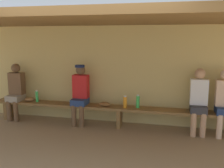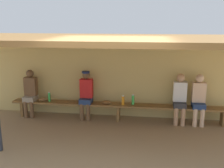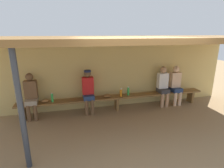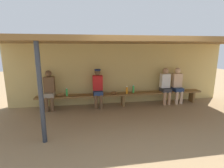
% 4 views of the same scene
% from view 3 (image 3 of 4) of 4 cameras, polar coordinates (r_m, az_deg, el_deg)
% --- Properties ---
extents(ground_plane, '(24.00, 24.00, 0.00)m').
position_cam_3_polar(ground_plane, '(4.61, 6.74, -15.71)').
color(ground_plane, '#937754').
extents(back_wall, '(8.00, 0.20, 2.20)m').
position_cam_3_polar(back_wall, '(5.98, 0.39, 3.33)').
color(back_wall, tan).
rests_on(back_wall, ground).
extents(dugout_roof, '(8.00, 2.80, 0.12)m').
position_cam_3_polar(dugout_roof, '(4.58, 4.55, 14.04)').
color(dugout_roof, brown).
rests_on(dugout_roof, back_wall).
extents(support_post, '(0.10, 0.10, 2.20)m').
position_cam_3_polar(support_post, '(3.47, -26.86, -8.11)').
color(support_post, '#2D333D').
rests_on(support_post, ground).
extents(bench, '(6.00, 0.36, 0.46)m').
position_cam_3_polar(bench, '(5.77, 1.48, -4.57)').
color(bench, brown).
rests_on(bench, ground).
extents(player_near_post, '(0.34, 0.42, 1.34)m').
position_cam_3_polar(player_near_post, '(5.58, -24.34, -3.05)').
color(player_near_post, gray).
rests_on(player_near_post, ground).
extents(player_in_white, '(0.34, 0.42, 1.34)m').
position_cam_3_polar(player_in_white, '(6.52, 19.63, 0.09)').
color(player_in_white, navy).
rests_on(player_in_white, ground).
extents(player_middle, '(0.34, 0.42, 1.34)m').
position_cam_3_polar(player_middle, '(6.27, 15.94, -0.20)').
color(player_middle, '#333338').
rests_on(player_middle, ground).
extents(player_in_red, '(0.34, 0.42, 1.34)m').
position_cam_3_polar(player_in_red, '(5.49, -7.57, -1.80)').
color(player_in_red, navy).
rests_on(player_in_red, ground).
extents(water_bottle_green, '(0.07, 0.07, 0.28)m').
position_cam_3_polar(water_bottle_green, '(5.52, -18.48, -4.13)').
color(water_bottle_green, green).
rests_on(water_bottle_green, bench).
extents(water_bottle_blue, '(0.08, 0.08, 0.26)m').
position_cam_3_polar(water_bottle_blue, '(5.69, 2.88, -2.74)').
color(water_bottle_blue, orange).
rests_on(water_bottle_blue, bench).
extents(water_bottle_orange, '(0.07, 0.07, 0.28)m').
position_cam_3_polar(water_bottle_orange, '(5.82, 5.19, -2.24)').
color(water_bottle_orange, green).
rests_on(water_bottle_orange, bench).
extents(baseball_glove_worn, '(0.25, 0.18, 0.09)m').
position_cam_3_polar(baseball_glove_worn, '(5.64, -1.65, -3.78)').
color(baseball_glove_worn, brown).
rests_on(baseball_glove_worn, bench).
extents(baseball_glove_tan, '(0.28, 0.23, 0.09)m').
position_cam_3_polar(baseball_glove_tan, '(5.60, -20.56, -5.00)').
color(baseball_glove_tan, olive).
rests_on(baseball_glove_tan, bench).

